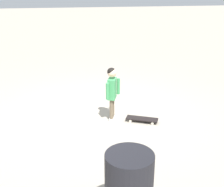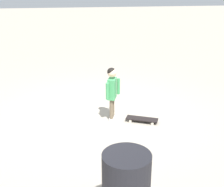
% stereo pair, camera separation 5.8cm
% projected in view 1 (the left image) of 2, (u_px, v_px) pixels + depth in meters
% --- Properties ---
extents(ground_plane, '(50.00, 50.00, 0.00)m').
position_uv_depth(ground_plane, '(95.00, 115.00, 6.23)').
color(ground_plane, '#9E9384').
extents(child_person, '(0.31, 0.30, 1.06)m').
position_uv_depth(child_person, '(112.00, 88.00, 5.81)').
color(child_person, brown).
rests_on(child_person, ground).
extents(skateboard, '(0.64, 0.42, 0.07)m').
position_uv_depth(skateboard, '(142.00, 119.00, 5.92)').
color(skateboard, black).
rests_on(skateboard, ground).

